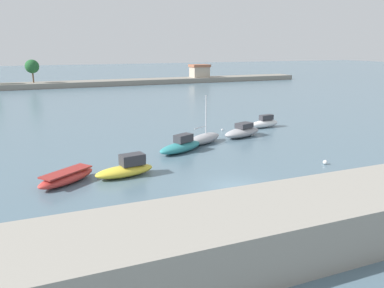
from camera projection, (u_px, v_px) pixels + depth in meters
ground_plane at (234, 187)px, 28.29m from camera, size 400.00×400.00×0.00m
seawall_embankment at (317, 219)px, 20.07m from camera, size 90.11×5.45×2.65m
moored_boat_0 at (67, 177)px, 29.04m from camera, size 4.99×4.24×0.96m
moored_boat_1 at (126, 169)px, 30.65m from camera, size 4.99×2.47×1.71m
moored_boat_2 at (181, 146)px, 37.64m from camera, size 5.50×3.81×1.68m
moored_boat_3 at (204, 139)px, 40.94m from camera, size 5.02×3.77×5.09m
moored_boat_4 at (242, 132)px, 43.99m from camera, size 5.71×3.71×1.54m
moored_boat_5 at (264, 123)px, 48.95m from camera, size 4.58×1.95×1.58m
mooring_buoy_0 at (222, 130)px, 47.11m from camera, size 0.25×0.25×0.25m
mooring_buoy_1 at (325, 162)px, 33.75m from camera, size 0.39×0.39×0.39m
distant_shoreline at (42, 79)px, 94.40m from camera, size 122.91×6.61×8.75m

